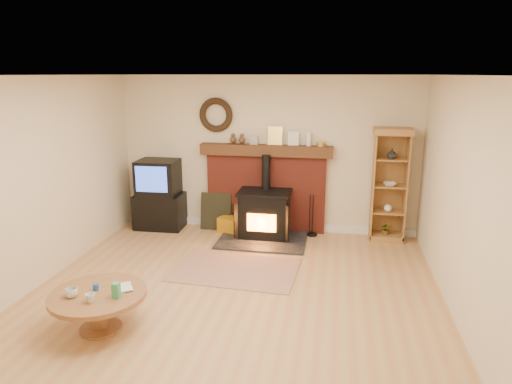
% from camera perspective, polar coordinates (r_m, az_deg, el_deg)
% --- Properties ---
extents(ground, '(5.50, 5.50, 0.00)m').
position_cam_1_polar(ground, '(5.52, -3.27, -13.73)').
color(ground, '#B77F4C').
rests_on(ground, ground).
extents(room_shell, '(5.02, 5.52, 2.61)m').
position_cam_1_polar(room_shell, '(5.04, -3.50, 4.27)').
color(room_shell, beige).
rests_on(room_shell, ground).
extents(chimney_breast, '(2.20, 0.22, 1.78)m').
position_cam_1_polar(chimney_breast, '(7.70, 1.24, 0.94)').
color(chimney_breast, maroon).
rests_on(chimney_breast, ground).
extents(wood_stove, '(1.40, 1.00, 1.34)m').
position_cam_1_polar(wood_stove, '(7.43, 1.02, -2.91)').
color(wood_stove, black).
rests_on(wood_stove, ground).
extents(area_rug, '(1.74, 1.25, 0.01)m').
position_cam_1_polar(area_rug, '(6.37, -2.59, -9.64)').
color(area_rug, brown).
rests_on(area_rug, ground).
extents(tv_unit, '(0.83, 0.60, 1.20)m').
position_cam_1_polar(tv_unit, '(8.05, -11.99, -0.45)').
color(tv_unit, black).
rests_on(tv_unit, ground).
extents(curio_cabinet, '(0.58, 0.42, 1.81)m').
position_cam_1_polar(curio_cabinet, '(7.52, 16.29, 0.86)').
color(curio_cabinet, '#955E30').
rests_on(curio_cabinet, ground).
extents(firelog_box, '(0.49, 0.39, 0.27)m').
position_cam_1_polar(firelog_box, '(7.73, -3.05, -4.18)').
color(firelog_box, '#CAC307').
rests_on(firelog_box, ground).
extents(leaning_painting, '(0.53, 0.14, 0.63)m').
position_cam_1_polar(leaning_painting, '(7.89, -5.04, -2.42)').
color(leaning_painting, black).
rests_on(leaning_painting, ground).
extents(fire_tools, '(0.16, 0.16, 0.70)m').
position_cam_1_polar(fire_tools, '(7.65, 7.00, -4.68)').
color(fire_tools, black).
rests_on(fire_tools, ground).
extents(coffee_table, '(0.99, 0.99, 0.58)m').
position_cam_1_polar(coffee_table, '(5.12, -19.13, -12.62)').
color(coffee_table, brown).
rests_on(coffee_table, ground).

